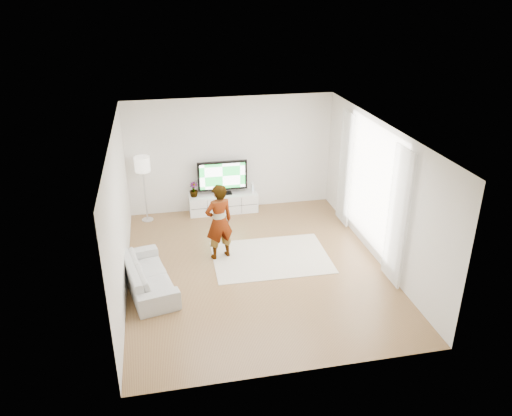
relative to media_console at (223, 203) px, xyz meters
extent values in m
plane|color=olive|center=(0.25, -2.76, -0.24)|extent=(6.00, 6.00, 0.00)
plane|color=white|center=(0.25, -2.76, 2.56)|extent=(6.00, 6.00, 0.00)
cube|color=silver|center=(-2.25, -2.76, 1.16)|extent=(0.02, 6.00, 2.80)
cube|color=silver|center=(2.75, -2.76, 1.16)|extent=(0.02, 6.00, 2.80)
cube|color=silver|center=(0.25, 0.24, 1.16)|extent=(5.00, 0.02, 2.80)
cube|color=silver|center=(0.25, -5.76, 1.16)|extent=(5.00, 0.02, 2.80)
cube|color=white|center=(2.73, -2.46, 1.21)|extent=(0.01, 2.60, 2.50)
cube|color=white|center=(2.65, -3.76, 1.11)|extent=(0.04, 0.70, 2.60)
cube|color=white|center=(2.65, -1.16, 1.11)|extent=(0.04, 0.70, 2.60)
cube|color=white|center=(0.00, 0.00, 0.00)|extent=(1.67, 0.47, 0.47)
cube|color=black|center=(0.00, -0.24, 0.00)|extent=(1.62, 0.00, 0.01)
cube|color=black|center=(-0.42, -0.24, 0.00)|extent=(0.01, 0.00, 0.41)
cube|color=black|center=(0.42, -0.24, 0.00)|extent=(0.01, 0.00, 0.41)
cube|color=black|center=(0.00, 0.03, 0.25)|extent=(0.43, 0.24, 0.02)
cube|color=black|center=(0.00, 0.03, 0.30)|extent=(0.09, 0.05, 0.09)
cube|color=black|center=(0.00, 0.03, 0.71)|extent=(1.21, 0.06, 0.73)
cube|color=green|center=(0.00, -0.01, 0.71)|extent=(1.10, 0.01, 0.62)
cube|color=white|center=(0.73, 0.00, 0.35)|extent=(0.05, 0.17, 0.23)
cube|color=#4CB2FF|center=(0.73, -0.09, 0.37)|extent=(0.01, 0.00, 0.13)
imported|color=#3F7238|center=(-0.71, 0.00, 0.42)|extent=(0.22, 0.22, 0.36)
cube|color=beige|center=(0.64, -2.44, -0.23)|extent=(2.40, 1.75, 0.01)
imported|color=#334772|center=(-0.39, -2.21, 0.58)|extent=(0.67, 0.54, 1.60)
imported|color=beige|center=(-1.84, -3.08, 0.04)|extent=(1.11, 2.00, 0.55)
cylinder|color=silver|center=(-1.85, -0.11, -0.23)|extent=(0.27, 0.27, 0.02)
cylinder|color=silver|center=(-1.85, -0.11, 0.40)|extent=(0.04, 0.04, 1.22)
cylinder|color=white|center=(-1.85, -0.11, 1.18)|extent=(0.35, 0.35, 0.34)
camera|label=1|loc=(-1.46, -11.19, 4.96)|focal=35.00mm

